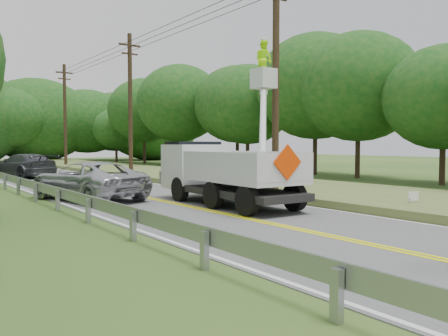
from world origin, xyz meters
TOP-DOWN VIEW (x-y plane):
  - ground at (0.00, 0.00)m, footprint 140.00×140.00m
  - road at (0.00, 14.00)m, footprint 7.20×96.00m
  - guardrail at (-4.02, 14.91)m, footprint 0.18×48.00m
  - utility_poles at (5.00, 17.02)m, footprint 1.60×43.30m
  - tall_grass_verge at (7.10, 14.00)m, footprint 7.00×96.00m
  - treeline_right at (15.79, 25.41)m, footprint 10.74×52.99m
  - bucket_truck at (1.68, 8.64)m, footprint 4.62×6.89m
  - suv_silver at (-2.22, 12.33)m, footprint 3.74×5.99m
  - suv_darkgrey at (-1.45, 27.12)m, footprint 3.74×5.94m
  - yard_sign at (5.54, 2.76)m, footprint 0.46×0.11m

SIDE VIEW (x-z plane):
  - ground at x=0.00m, z-range 0.00..0.00m
  - road at x=0.00m, z-range 0.00..0.02m
  - tall_grass_verge at x=7.10m, z-range 0.00..0.30m
  - yard_sign at x=5.54m, z-range 0.14..0.81m
  - guardrail at x=-4.02m, z-range 0.17..0.94m
  - suv_silver at x=-2.22m, z-range 0.02..1.57m
  - suv_darkgrey at x=-1.45m, z-range 0.02..1.62m
  - bucket_truck at x=1.68m, z-range -1.80..4.86m
  - utility_poles at x=5.00m, z-range 0.27..10.27m
  - treeline_right at x=15.79m, z-range 0.77..11.15m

